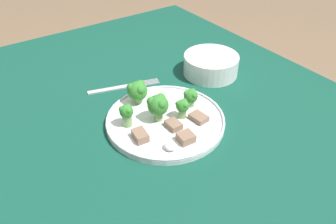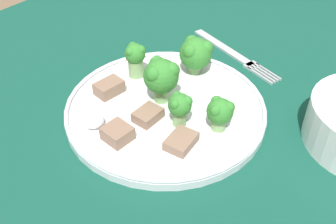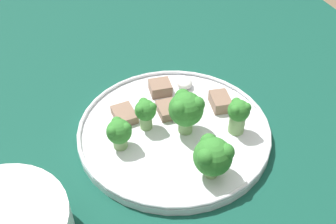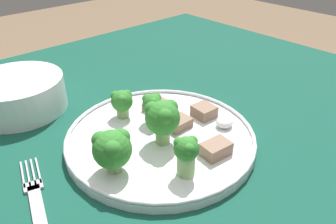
% 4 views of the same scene
% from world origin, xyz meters
% --- Properties ---
extents(table, '(1.25, 1.00, 0.77)m').
position_xyz_m(table, '(0.00, 0.00, 0.67)').
color(table, '#114738').
rests_on(table, ground_plane).
extents(dinner_plate, '(0.29, 0.29, 0.02)m').
position_xyz_m(dinner_plate, '(0.05, -0.01, 0.78)').
color(dinner_plate, white).
rests_on(dinner_plate, table).
extents(fork, '(0.08, 0.20, 0.00)m').
position_xyz_m(fork, '(-0.15, -0.02, 0.77)').
color(fork, '#B2B2B7').
rests_on(fork, table).
extents(cream_bowl, '(0.16, 0.16, 0.06)m').
position_xyz_m(cream_bowl, '(-0.07, 0.23, 0.80)').
color(cream_bowl, white).
rests_on(cream_bowl, table).
extents(broccoli_floret_near_rim_left, '(0.03, 0.03, 0.06)m').
position_xyz_m(broccoli_floret_near_rim_left, '(0.02, -0.10, 0.81)').
color(broccoli_floret_near_rim_left, '#7FA866').
rests_on(broccoli_floret_near_rim_left, dinner_plate).
extents(broccoli_floret_center_left, '(0.05, 0.05, 0.07)m').
position_xyz_m(broccoli_floret_center_left, '(0.04, -0.03, 0.82)').
color(broccoli_floret_center_left, '#7FA866').
rests_on(broccoli_floret_center_left, dinner_plate).
extents(broccoli_floret_back_left, '(0.05, 0.05, 0.06)m').
position_xyz_m(broccoli_floret_back_left, '(-0.05, -0.03, 0.82)').
color(broccoli_floret_back_left, '#7FA866').
rests_on(broccoli_floret_back_left, dinner_plate).
extents(broccoli_floret_front_left, '(0.04, 0.04, 0.05)m').
position_xyz_m(broccoli_floret_front_left, '(0.04, 0.07, 0.81)').
color(broccoli_floret_front_left, '#7FA866').
rests_on(broccoli_floret_front_left, dinner_plate).
extents(broccoli_floret_center_back, '(0.03, 0.03, 0.05)m').
position_xyz_m(broccoli_floret_center_back, '(0.07, 0.03, 0.81)').
color(broccoli_floret_center_back, '#7FA866').
rests_on(broccoli_floret_center_back, dinner_plate).
extents(meat_slice_front_slice, '(0.04, 0.03, 0.02)m').
position_xyz_m(meat_slice_front_slice, '(0.08, -0.10, 0.79)').
color(meat_slice_front_slice, '#846651').
rests_on(meat_slice_front_slice, dinner_plate).
extents(meat_slice_middle_slice, '(0.04, 0.03, 0.01)m').
position_xyz_m(meat_slice_middle_slice, '(0.09, -0.02, 0.79)').
color(meat_slice_middle_slice, '#846651').
rests_on(meat_slice_middle_slice, dinner_plate).
extents(meat_slice_rear_slice, '(0.05, 0.04, 0.01)m').
position_xyz_m(meat_slice_rear_slice, '(0.10, 0.05, 0.79)').
color(meat_slice_rear_slice, '#846651').
rests_on(meat_slice_rear_slice, dinner_plate).
extents(meat_slice_edge_slice, '(0.04, 0.04, 0.02)m').
position_xyz_m(meat_slice_edge_slice, '(0.14, -0.02, 0.79)').
color(meat_slice_edge_slice, '#846651').
rests_on(meat_slice_edge_slice, dinner_plate).
extents(sauce_dollop, '(0.03, 0.03, 0.02)m').
position_xyz_m(sauce_dollop, '(0.14, -0.06, 0.79)').
color(sauce_dollop, white).
rests_on(sauce_dollop, dinner_plate).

